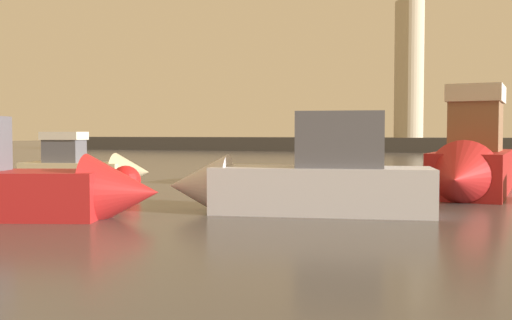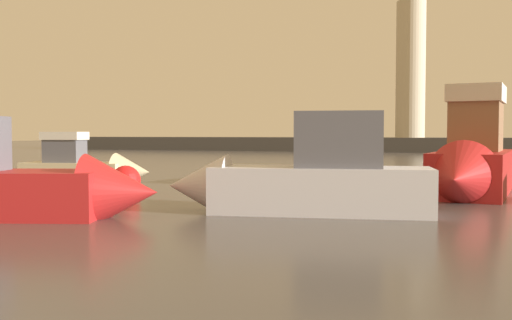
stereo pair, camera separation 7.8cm
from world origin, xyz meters
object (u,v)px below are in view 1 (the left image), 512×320
object	(u,v)px
lighthouse	(409,59)
motorboat_3	(472,160)
motorboat_4	(28,187)
motorboat_2	(90,167)
motorboat_1	(297,179)
mooring_buoy	(126,180)

from	to	relation	value
lighthouse	motorboat_3	distance (m)	48.54
lighthouse	motorboat_4	xyz separation A→B (m)	(-6.24, -56.71, -9.79)
motorboat_3	motorboat_2	bearing A→B (deg)	178.40
motorboat_1	motorboat_4	world-z (taller)	motorboat_1
lighthouse	mooring_buoy	size ratio (longest dim) A/B	18.18
motorboat_4	lighthouse	bearing A→B (deg)	83.72
lighthouse	mooring_buoy	bearing A→B (deg)	-97.35
motorboat_4	motorboat_2	bearing A→B (deg)	115.57
motorboat_1	motorboat_2	size ratio (longest dim) A/B	1.25
motorboat_2	lighthouse	bearing A→B (deg)	76.92
lighthouse	motorboat_4	bearing A→B (deg)	-96.28
motorboat_1	mooring_buoy	size ratio (longest dim) A/B	7.07
mooring_buoy	motorboat_3	bearing A→B (deg)	18.88
mooring_buoy	motorboat_2	bearing A→B (deg)	134.74
lighthouse	motorboat_2	bearing A→B (deg)	-103.08
motorboat_1	motorboat_3	distance (m)	7.90
lighthouse	motorboat_2	distance (m)	49.22
motorboat_2	motorboat_4	world-z (taller)	motorboat_4
motorboat_1	motorboat_3	xyz separation A→B (m)	(4.70, 6.34, 0.30)
lighthouse	mooring_buoy	world-z (taller)	lighthouse
motorboat_4	motorboat_3	bearing A→B (deg)	40.29
lighthouse	mooring_buoy	xyz separation A→B (m)	(-6.62, -51.28, -10.04)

